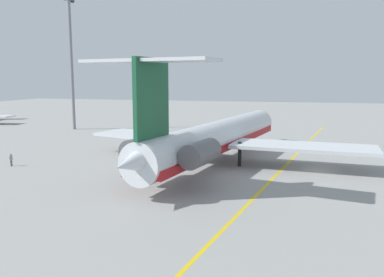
{
  "coord_description": "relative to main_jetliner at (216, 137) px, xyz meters",
  "views": [
    {
      "loc": [
        -53.3,
        3.11,
        11.93
      ],
      "look_at": [
        1.55,
        17.5,
        3.28
      ],
      "focal_mm": 36.93,
      "sensor_mm": 36.0,
      "label": 1
    }
  ],
  "objects": [
    {
      "name": "main_jetliner",
      "position": [
        0.0,
        0.0,
        0.0
      ],
      "size": [
        47.65,
        42.4,
        13.95
      ],
      "rotation": [
        0.0,
        0.0,
        -0.19
      ],
      "color": "silver",
      "rests_on": "ground"
    },
    {
      "name": "safety_cone_nose",
      "position": [
        29.27,
        9.27,
        -3.53
      ],
      "size": [
        0.4,
        0.4,
        0.55
      ],
      "primitive_type": "cone",
      "color": "#EA590F",
      "rests_on": "ground"
    },
    {
      "name": "ground_crew_near_tail",
      "position": [
        -8.57,
        26.8,
        -2.71
      ],
      "size": [
        0.41,
        0.28,
        1.73
      ],
      "rotation": [
        0.0,
        0.0,
        4.28
      ],
      "color": "black",
      "rests_on": "ground"
    },
    {
      "name": "ground",
      "position": [
        -0.23,
        -13.75,
        -3.8
      ],
      "size": [
        306.22,
        306.22,
        0.0
      ],
      "primitive_type": "plane",
      "color": "gray"
    },
    {
      "name": "light_mast",
      "position": [
        29.22,
        39.94,
        12.45
      ],
      "size": [
        4.0,
        0.7,
        30.03
      ],
      "color": "slate",
      "rests_on": "ground"
    },
    {
      "name": "taxiway_centreline",
      "position": [
        1.32,
        -9.61,
        -3.8
      ],
      "size": [
        94.77,
        16.04,
        0.01
      ],
      "primitive_type": "cube",
      "rotation": [
        0.0,
        0.0,
        -0.16
      ],
      "color": "gold",
      "rests_on": "ground"
    }
  ]
}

